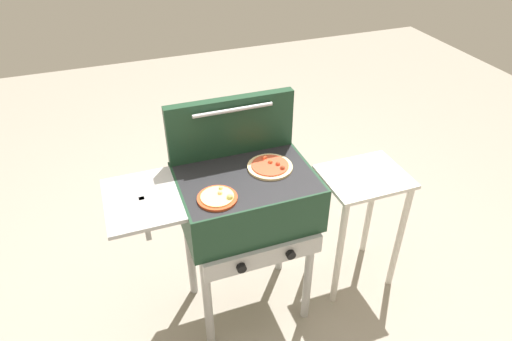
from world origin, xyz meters
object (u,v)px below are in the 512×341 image
at_px(grill, 244,201).
at_px(pizza_cheese, 218,198).
at_px(pizza_pepperoni, 270,166).
at_px(prep_table, 360,206).

distance_m(grill, pizza_cheese, 0.25).
height_order(grill, pizza_pepperoni, pizza_pepperoni).
bearing_deg(pizza_pepperoni, grill, -168.45).
height_order(pizza_pepperoni, prep_table, pizza_pepperoni).
bearing_deg(pizza_cheese, prep_table, 8.28).
bearing_deg(grill, pizza_pepperoni, 11.55).
bearing_deg(prep_table, pizza_cheese, -171.72).
xyz_separation_m(grill, pizza_cheese, (-0.16, -0.12, 0.15)).
bearing_deg(pizza_pepperoni, pizza_cheese, -154.09).
height_order(grill, pizza_cheese, pizza_cheese).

